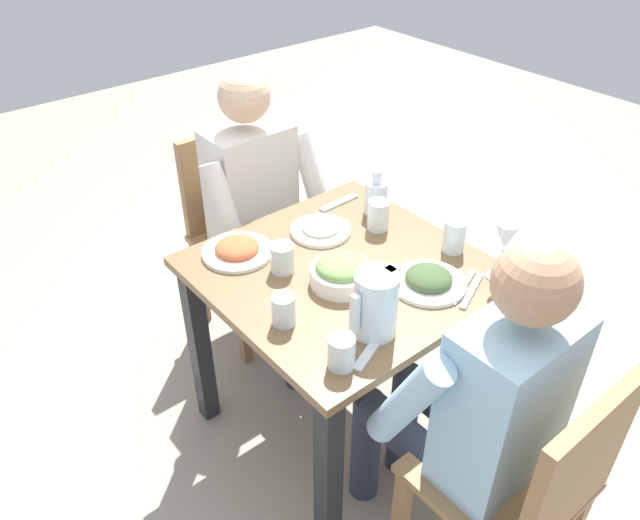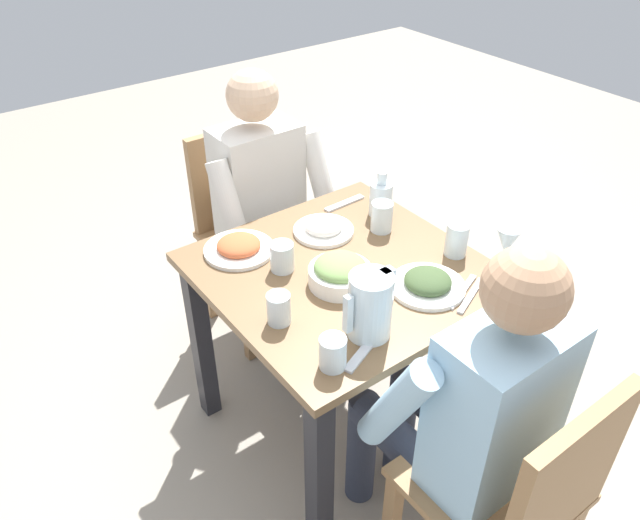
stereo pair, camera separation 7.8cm
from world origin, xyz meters
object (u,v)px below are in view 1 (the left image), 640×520
Objects in this scene: water_glass_near_left at (282,258)px; wine_glass at (505,239)px; water_glass_far_left at (454,236)px; plate_dolmas at (428,280)px; dining_table at (342,302)px; diner_far at (472,399)px; water_glass_far_right at (283,310)px; chair_near at (239,223)px; chair_far at (527,486)px; plate_rice_curry at (237,249)px; water_glass_by_pitcher at (378,215)px; oil_carafe at (376,199)px; plate_yoghurt at (321,228)px; salad_bowl at (342,272)px; diner_near at (265,212)px; water_glass_center at (341,352)px; water_pitcher at (375,304)px.

wine_glass reaches higher than water_glass_near_left.
plate_dolmas is at bearing 20.95° from water_glass_far_left.
dining_table is 0.56m from diner_far.
water_glass_near_left and water_glass_far_right have the same top height.
chair_near is 0.75m from water_glass_near_left.
dining_table is 0.77m from chair_far.
water_glass_by_pitcher is at bearing 158.99° from plate_rice_curry.
water_glass_far_left is 0.33m from oil_carafe.
plate_rice_curry is 2.08× the size of water_glass_far_left.
plate_rice_curry is (0.29, -0.07, -0.00)m from plate_yoghurt.
salad_bowl is at bearing 120.77° from water_glass_near_left.
plate_dolmas is 0.45m from water_glass_near_left.
plate_rice_curry is at bearing 43.05° from diner_near.
plate_rice_curry is 2.49× the size of water_glass_center.
water_pitcher is at bearing -7.73° from wine_glass.
plate_yoghurt is 1.05× the size of wine_glass.
wine_glass reaches higher than water_glass_by_pitcher.
water_glass_far_right is (0.30, 0.09, 0.18)m from dining_table.
water_pitcher is 2.08× the size of water_glass_center.
plate_rice_curry is at bearing -10.13° from oil_carafe.
chair_far is at bearing 99.53° from plate_rice_curry.
diner_near is at bearing -95.59° from chair_far.
water_glass_center is (0.24, -0.24, 0.14)m from diner_far.
water_glass_far_left is 1.19× the size of water_glass_far_right.
water_glass_by_pitcher is at bearing -160.66° from water_glass_far_right.
water_pitcher is at bearing 71.49° from salad_bowl.
water_glass_near_left is 0.56m from water_glass_far_left.
water_pitcher is at bearing 98.69° from plate_rice_curry.
diner_near is 0.46m from oil_carafe.
water_glass_by_pitcher is at bearing -113.19° from diner_far.
water_pitcher is at bearing 64.78° from dining_table.
water_glass_far_right is 0.66m from oil_carafe.
plate_yoghurt is (-0.11, -0.76, 0.11)m from diner_far.
diner_far is 12.76× the size of water_glass_center.
diner_near is (0.00, 0.20, 0.15)m from chair_near.
diner_near reaches higher than salad_bowl.
diner_near reaches higher than plate_yoghurt.
diner_far reaches higher than water_glass_near_left.
water_glass_far_left is (-0.25, 0.91, 0.29)m from chair_near.
dining_table is 3.58× the size of plate_dolmas.
water_glass_far_left is (-0.49, 0.26, 0.01)m from water_glass_near_left.
water_glass_far_right is 0.56× the size of oil_carafe.
diner_far is 5.12× the size of plate_dolmas.
diner_near is 12.76× the size of water_glass_center.
plate_dolmas is (-0.18, -0.33, 0.11)m from diner_far.
chair_far reaches higher than water_glass_center.
salad_bowl reaches higher than dining_table.
chair_near is 1.33m from diner_far.
wine_glass is at bearing 115.40° from plate_yoghurt.
water_pitcher reaches higher than chair_near.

